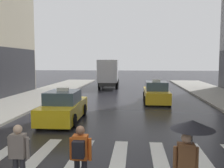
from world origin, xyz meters
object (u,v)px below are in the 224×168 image
at_px(pedestrian_with_backpack, 80,154).
at_px(pedestrian_plain_coat, 19,153).
at_px(taxi_lead, 63,107).
at_px(box_truck, 109,72).
at_px(pedestrian_with_umbrella, 190,139).
at_px(taxi_second, 156,93).

bearing_deg(pedestrian_with_backpack, pedestrian_plain_coat, -179.51).
bearing_deg(pedestrian_plain_coat, taxi_lead, 97.82).
bearing_deg(taxi_lead, box_truck, 87.91).
bearing_deg(taxi_lead, pedestrian_plain_coat, -82.18).
height_order(taxi_lead, pedestrian_with_umbrella, pedestrian_with_umbrella).
height_order(pedestrian_with_umbrella, pedestrian_plain_coat, pedestrian_with_umbrella).
distance_m(taxi_lead, box_truck, 17.06).
xyz_separation_m(pedestrian_with_umbrella, pedestrian_plain_coat, (-4.07, 0.33, -0.58)).
bearing_deg(pedestrian_with_backpack, taxi_lead, 109.53).
xyz_separation_m(taxi_second, box_truck, (-4.86, 10.47, 1.13)).
relative_size(pedestrian_with_umbrella, pedestrian_plain_coat, 1.18).
bearing_deg(taxi_lead, taxi_second, 50.03).
xyz_separation_m(taxi_lead, box_truck, (0.62, 17.01, 1.13)).
xyz_separation_m(taxi_lead, pedestrian_with_umbrella, (5.05, -7.51, 0.79)).
relative_size(box_truck, pedestrian_with_umbrella, 3.93).
xyz_separation_m(pedestrian_with_backpack, pedestrian_plain_coat, (-1.55, -0.01, -0.03)).
bearing_deg(taxi_lead, pedestrian_with_backpack, -70.47).
height_order(taxi_lead, pedestrian_with_backpack, taxi_lead).
height_order(box_truck, pedestrian_with_umbrella, box_truck).
height_order(taxi_second, pedestrian_plain_coat, taxi_second).
distance_m(taxi_lead, pedestrian_with_backpack, 7.61).
bearing_deg(pedestrian_with_umbrella, box_truck, 100.25).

